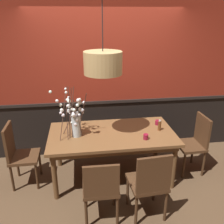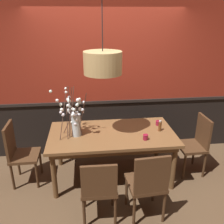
{
  "view_description": "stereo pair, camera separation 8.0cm",
  "coord_description": "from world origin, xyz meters",
  "px_view_note": "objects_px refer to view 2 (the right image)",
  "views": [
    {
      "loc": [
        -0.44,
        -3.19,
        2.38
      ],
      "look_at": [
        0.0,
        0.0,
        1.09
      ],
      "focal_mm": 38.92,
      "sensor_mm": 36.0,
      "label": 1
    },
    {
      "loc": [
        -0.37,
        -3.2,
        2.38
      ],
      "look_at": [
        0.0,
        0.0,
        1.09
      ],
      "focal_mm": 38.92,
      "sensor_mm": 36.0,
      "label": 2
    }
  ],
  "objects_px": {
    "chair_head_west_end": "(19,151)",
    "chair_far_side_right": "(123,122)",
    "vase_with_blossoms": "(75,120)",
    "pendant_lamp": "(103,63)",
    "chair_near_side_right": "(148,182)",
    "condiment_bottle": "(160,126)",
    "candle_holder_nearer_edge": "(146,137)",
    "chair_far_side_left": "(91,123)",
    "dining_table": "(112,138)",
    "chair_near_side_left": "(99,187)",
    "candle_holder_nearer_center": "(158,123)",
    "chair_head_east_end": "(196,142)"
  },
  "relations": [
    {
      "from": "pendant_lamp",
      "to": "chair_head_west_end",
      "type": "bearing_deg",
      "value": 175.71
    },
    {
      "from": "chair_far_side_left",
      "to": "condiment_bottle",
      "type": "bearing_deg",
      "value": -41.84
    },
    {
      "from": "chair_head_west_end",
      "to": "pendant_lamp",
      "type": "distance_m",
      "value": 1.78
    },
    {
      "from": "chair_head_west_end",
      "to": "vase_with_blossoms",
      "type": "height_order",
      "value": "vase_with_blossoms"
    },
    {
      "from": "chair_near_side_right",
      "to": "candle_holder_nearer_center",
      "type": "distance_m",
      "value": 1.2
    },
    {
      "from": "chair_near_side_right",
      "to": "pendant_lamp",
      "type": "xyz_separation_m",
      "value": [
        -0.45,
        0.82,
        1.28
      ]
    },
    {
      "from": "chair_far_side_left",
      "to": "pendant_lamp",
      "type": "bearing_deg",
      "value": -81.02
    },
    {
      "from": "vase_with_blossoms",
      "to": "chair_far_side_left",
      "type": "bearing_deg",
      "value": 74.22
    },
    {
      "from": "chair_near_side_left",
      "to": "candle_holder_nearer_center",
      "type": "distance_m",
      "value": 1.5
    },
    {
      "from": "chair_head_east_end",
      "to": "candle_holder_nearer_center",
      "type": "bearing_deg",
      "value": 160.03
    },
    {
      "from": "chair_head_east_end",
      "to": "vase_with_blossoms",
      "type": "distance_m",
      "value": 1.92
    },
    {
      "from": "dining_table",
      "to": "pendant_lamp",
      "type": "bearing_deg",
      "value": -147.97
    },
    {
      "from": "chair_far_side_right",
      "to": "condiment_bottle",
      "type": "distance_m",
      "value": 1.06
    },
    {
      "from": "chair_head_east_end",
      "to": "candle_holder_nearer_edge",
      "type": "relative_size",
      "value": 12.26
    },
    {
      "from": "dining_table",
      "to": "candle_holder_nearer_center",
      "type": "xyz_separation_m",
      "value": [
        0.76,
        0.19,
        0.12
      ]
    },
    {
      "from": "candle_holder_nearer_center",
      "to": "pendant_lamp",
      "type": "xyz_separation_m",
      "value": [
        -0.88,
        -0.27,
        1.01
      ]
    },
    {
      "from": "chair_head_west_end",
      "to": "chair_far_side_right",
      "type": "xyz_separation_m",
      "value": [
        1.68,
        0.9,
        -0.01
      ]
    },
    {
      "from": "chair_far_side_right",
      "to": "chair_far_side_left",
      "type": "height_order",
      "value": "chair_far_side_left"
    },
    {
      "from": "chair_far_side_right",
      "to": "candle_holder_nearer_center",
      "type": "height_order",
      "value": "chair_far_side_right"
    },
    {
      "from": "candle_holder_nearer_center",
      "to": "chair_far_side_left",
      "type": "bearing_deg",
      "value": 146.09
    },
    {
      "from": "dining_table",
      "to": "candle_holder_nearer_edge",
      "type": "relative_size",
      "value": 24.0
    },
    {
      "from": "chair_near_side_right",
      "to": "condiment_bottle",
      "type": "height_order",
      "value": "chair_near_side_right"
    },
    {
      "from": "chair_near_side_left",
      "to": "candle_holder_nearer_center",
      "type": "xyz_separation_m",
      "value": [
        1.01,
        1.07,
        0.3
      ]
    },
    {
      "from": "chair_head_east_end",
      "to": "chair_near_side_right",
      "type": "relative_size",
      "value": 1.0
    },
    {
      "from": "vase_with_blossoms",
      "to": "chair_head_east_end",
      "type": "bearing_deg",
      "value": -0.13
    },
    {
      "from": "vase_with_blossoms",
      "to": "chair_near_side_right",
      "type": "bearing_deg",
      "value": -45.9
    },
    {
      "from": "chair_far_side_right",
      "to": "chair_far_side_left",
      "type": "bearing_deg",
      "value": -177.36
    },
    {
      "from": "chair_far_side_left",
      "to": "candle_holder_nearer_edge",
      "type": "distance_m",
      "value": 1.38
    },
    {
      "from": "chair_near_side_left",
      "to": "candle_holder_nearer_center",
      "type": "bearing_deg",
      "value": 46.55
    },
    {
      "from": "dining_table",
      "to": "chair_near_side_right",
      "type": "distance_m",
      "value": 0.97
    },
    {
      "from": "dining_table",
      "to": "chair_near_side_right",
      "type": "bearing_deg",
      "value": -70.18
    },
    {
      "from": "chair_far_side_right",
      "to": "chair_near_side_right",
      "type": "distance_m",
      "value": 1.81
    },
    {
      "from": "chair_far_side_left",
      "to": "candle_holder_nearer_edge",
      "type": "xyz_separation_m",
      "value": [
        0.72,
        -1.15,
        0.27
      ]
    },
    {
      "from": "chair_far_side_right",
      "to": "pendant_lamp",
      "type": "relative_size",
      "value": 0.77
    },
    {
      "from": "chair_far_side_left",
      "to": "vase_with_blossoms",
      "type": "distance_m",
      "value": 1.05
    },
    {
      "from": "chair_far_side_left",
      "to": "condiment_bottle",
      "type": "relative_size",
      "value": 5.62
    },
    {
      "from": "chair_near_side_right",
      "to": "vase_with_blossoms",
      "type": "bearing_deg",
      "value": 134.1
    },
    {
      "from": "vase_with_blossoms",
      "to": "candle_holder_nearer_center",
      "type": "height_order",
      "value": "vase_with_blossoms"
    },
    {
      "from": "condiment_bottle",
      "to": "chair_far_side_left",
      "type": "bearing_deg",
      "value": 138.16
    },
    {
      "from": "dining_table",
      "to": "condiment_bottle",
      "type": "height_order",
      "value": "condiment_bottle"
    },
    {
      "from": "candle_holder_nearer_center",
      "to": "condiment_bottle",
      "type": "distance_m",
      "value": 0.21
    },
    {
      "from": "vase_with_blossoms",
      "to": "pendant_lamp",
      "type": "height_order",
      "value": "pendant_lamp"
    },
    {
      "from": "candle_holder_nearer_center",
      "to": "vase_with_blossoms",
      "type": "bearing_deg",
      "value": -171.1
    },
    {
      "from": "chair_far_side_left",
      "to": "chair_near_side_right",
      "type": "distance_m",
      "value": 1.89
    },
    {
      "from": "dining_table",
      "to": "candle_holder_nearer_center",
      "type": "relative_size",
      "value": 23.79
    },
    {
      "from": "vase_with_blossoms",
      "to": "candle_holder_nearer_edge",
      "type": "distance_m",
      "value": 1.03
    },
    {
      "from": "dining_table",
      "to": "candle_holder_nearer_edge",
      "type": "height_order",
      "value": "candle_holder_nearer_edge"
    },
    {
      "from": "chair_near_side_right",
      "to": "candle_holder_nearer_edge",
      "type": "bearing_deg",
      "value": 79.68
    },
    {
      "from": "chair_near_side_left",
      "to": "condiment_bottle",
      "type": "xyz_separation_m",
      "value": [
        0.98,
        0.87,
        0.34
      ]
    },
    {
      "from": "chair_near_side_left",
      "to": "pendant_lamp",
      "type": "distance_m",
      "value": 1.54
    }
  ]
}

